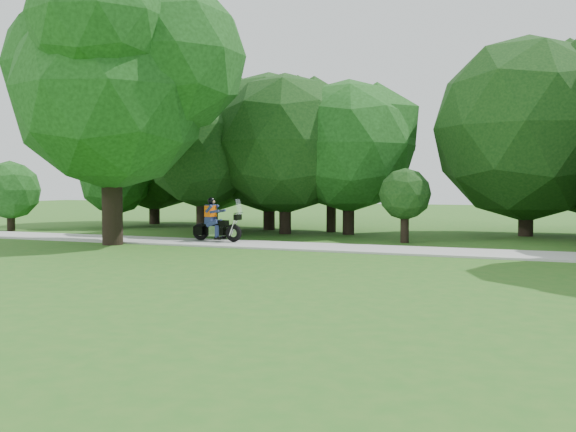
% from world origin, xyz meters
% --- Properties ---
extents(ground, '(100.00, 100.00, 0.00)m').
position_xyz_m(ground, '(0.00, 0.00, 0.00)').
color(ground, '#26611B').
rests_on(ground, ground).
extents(walkway, '(60.00, 2.20, 0.06)m').
position_xyz_m(walkway, '(0.00, 8.00, 0.03)').
color(walkway, '#A4A49F').
rests_on(walkway, ground).
extents(tree_line, '(40.15, 11.33, 7.81)m').
position_xyz_m(tree_line, '(0.40, 14.63, 3.73)').
color(tree_line, black).
rests_on(tree_line, ground).
extents(big_tree_west, '(8.64, 6.56, 9.96)m').
position_xyz_m(big_tree_west, '(-10.54, 6.85, 5.76)').
color(big_tree_west, black).
rests_on(big_tree_west, ground).
extents(touring_motorcycle, '(1.97, 0.68, 1.50)m').
position_xyz_m(touring_motorcycle, '(-7.68, 8.34, 0.60)').
color(touring_motorcycle, black).
rests_on(touring_motorcycle, walkway).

